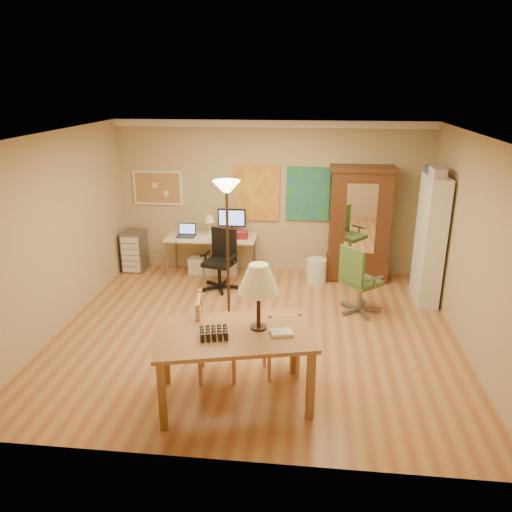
# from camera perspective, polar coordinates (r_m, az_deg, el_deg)

# --- Properties ---
(floor) EXTENTS (5.50, 5.50, 0.00)m
(floor) POSITION_cam_1_polar(r_m,az_deg,el_deg) (7.05, -0.03, -8.73)
(floor) COLOR #9E5C38
(floor) RESTS_ON ground
(crown_molding) EXTENTS (5.50, 0.08, 0.12)m
(crown_molding) POSITION_cam_1_polar(r_m,az_deg,el_deg) (8.69, 1.80, 14.87)
(crown_molding) COLOR white
(crown_molding) RESTS_ON floor
(corkboard) EXTENTS (0.90, 0.04, 0.62)m
(corkboard) POSITION_cam_1_polar(r_m,az_deg,el_deg) (9.25, -11.14, 7.66)
(corkboard) COLOR #A07A4B
(corkboard) RESTS_ON floor
(art_panel_left) EXTENTS (0.80, 0.04, 1.00)m
(art_panel_left) POSITION_cam_1_polar(r_m,az_deg,el_deg) (8.90, 0.11, 7.23)
(art_panel_left) COLOR yellow
(art_panel_left) RESTS_ON floor
(art_panel_right) EXTENTS (0.75, 0.04, 0.95)m
(art_panel_right) POSITION_cam_1_polar(r_m,az_deg,el_deg) (8.85, 5.96, 7.06)
(art_panel_right) COLOR #256495
(art_panel_right) RESTS_ON floor
(dining_table) EXTENTS (1.84, 1.35, 1.55)m
(dining_table) POSITION_cam_1_polar(r_m,az_deg,el_deg) (5.26, -1.54, -7.02)
(dining_table) COLOR brown
(dining_table) RESTS_ON floor
(ladder_chair_back) EXTENTS (0.48, 0.47, 0.85)m
(ladder_chair_back) POSITION_cam_1_polar(r_m,az_deg,el_deg) (5.96, 2.94, -9.98)
(ladder_chair_back) COLOR tan
(ladder_chair_back) RESTS_ON floor
(ladder_chair_left) EXTENTS (0.52, 0.54, 1.02)m
(ladder_chair_left) POSITION_cam_1_polar(r_m,az_deg,el_deg) (5.92, -4.82, -9.43)
(ladder_chair_left) COLOR tan
(ladder_chair_left) RESTS_ON floor
(torchiere_lamp) EXTENTS (0.38, 0.38, 2.06)m
(torchiere_lamp) POSITION_cam_1_polar(r_m,az_deg,el_deg) (6.81, -3.34, 5.20)
(torchiere_lamp) COLOR #3A2417
(torchiere_lamp) RESTS_ON floor
(computer_desk) EXTENTS (1.58, 0.69, 1.20)m
(computer_desk) POSITION_cam_1_polar(r_m,az_deg,el_deg) (8.98, -4.84, 0.57)
(computer_desk) COLOR beige
(computer_desk) RESTS_ON floor
(office_chair_black) EXTENTS (0.62, 0.62, 1.01)m
(office_chair_black) POSITION_cam_1_polar(r_m,az_deg,el_deg) (8.40, -4.10, -1.97)
(office_chair_black) COLOR black
(office_chair_black) RESTS_ON floor
(office_chair_green) EXTENTS (0.68, 0.68, 1.06)m
(office_chair_green) POSITION_cam_1_polar(r_m,az_deg,el_deg) (7.67, 11.64, -4.38)
(office_chair_green) COLOR slate
(office_chair_green) RESTS_ON floor
(drawer_cart) EXTENTS (0.37, 0.45, 0.74)m
(drawer_cart) POSITION_cam_1_polar(r_m,az_deg,el_deg) (9.43, -13.73, 0.57)
(drawer_cart) COLOR slate
(drawer_cart) RESTS_ON floor
(armoire) EXTENTS (1.08, 0.51, 1.99)m
(armoire) POSITION_cam_1_polar(r_m,az_deg,el_deg) (8.81, 11.65, 2.78)
(armoire) COLOR #3B1B10
(armoire) RESTS_ON floor
(bookshelf) EXTENTS (0.30, 0.80, 2.00)m
(bookshelf) POSITION_cam_1_polar(r_m,az_deg,el_deg) (8.14, 19.24, 1.66)
(bookshelf) COLOR white
(bookshelf) RESTS_ON floor
(wastebin) EXTENTS (0.35, 0.35, 0.44)m
(wastebin) POSITION_cam_1_polar(r_m,az_deg,el_deg) (8.67, 6.88, -1.73)
(wastebin) COLOR silver
(wastebin) RESTS_ON floor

